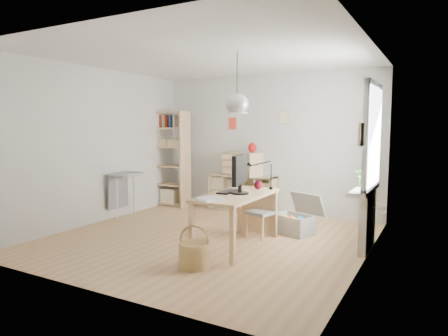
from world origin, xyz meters
The scene contains 20 objects.
ground centered at (0.00, 0.00, 0.00)m, with size 4.50×4.50×0.00m, color tan.
room_shell centered at (0.55, -0.15, 2.00)m, with size 4.50×4.50×4.50m.
window_unit centered at (2.23, 0.60, 1.55)m, with size 0.07×1.16×1.46m.
radiator centered at (2.19, 0.60, 0.40)m, with size 0.10×0.80×0.80m, color silver.
windowsill centered at (2.14, 0.60, 0.83)m, with size 0.22×1.20×0.06m, color white.
desk centered at (0.55, -0.15, 0.66)m, with size 0.70×1.50×0.75m.
cube_shelf centered at (-0.47, 2.08, 0.30)m, with size 1.40×0.38×0.72m.
tall_bookshelf centered at (-2.04, 1.80, 1.09)m, with size 0.80×0.38×2.00m.
side_table centered at (-2.04, 0.35, 0.67)m, with size 0.40×0.55×0.85m.
chair centered at (0.67, 0.48, 0.42)m, with size 0.43×0.43×0.73m.
wicker_basket centered at (0.49, -1.16, 0.17)m, with size 0.37×0.37×0.52m.
storage_chest centered at (1.06, 0.92, 0.20)m, with size 0.78×0.82×0.62m.
monitor centered at (0.59, -0.13, 1.06)m, with size 0.25×0.63×0.55m.
keyboard centered at (0.38, -0.09, 0.76)m, with size 0.16×0.44×0.02m, color black.
task_lamp centered at (0.63, 0.40, 1.03)m, with size 0.38×0.14×0.41m.
yarn_ball centered at (0.64, 0.38, 0.81)m, with size 0.13×0.13×0.13m, color #480910.
paper_tray centered at (0.47, -0.73, 0.77)m, with size 0.26×0.32×0.03m, color white.
drawer_chest centered at (-0.44, 2.04, 0.95)m, with size 0.80×0.37×0.46m, color tan.
red_vase centered at (-0.22, 2.04, 1.28)m, with size 0.17×0.17×0.20m, color #A4100D.
potted_plant centered at (2.12, 0.66, 1.02)m, with size 0.29×0.25×0.32m, color #276929.
Camera 1 is at (3.05, -5.07, 1.69)m, focal length 32.00 mm.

